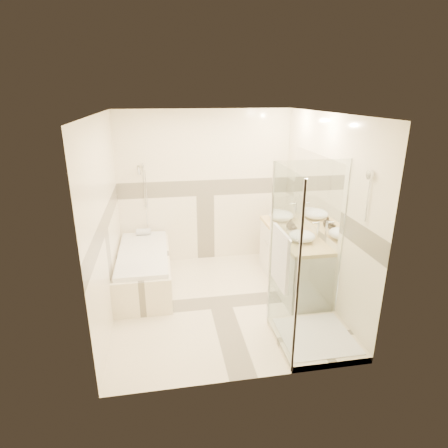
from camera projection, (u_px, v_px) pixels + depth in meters
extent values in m
cube|color=#F2E4C1|center=(220.00, 302.00, 5.16)|extent=(2.80, 3.00, 0.01)
cube|color=white|center=(219.00, 113.00, 4.32)|extent=(2.80, 3.00, 0.01)
cube|color=#F7E9C6|center=(205.00, 188.00, 6.14)|extent=(2.80, 0.01, 2.50)
cube|color=#F7E9C6|center=(246.00, 268.00, 3.34)|extent=(2.80, 0.01, 2.50)
cube|color=#F7E9C6|center=(105.00, 222.00, 4.51)|extent=(0.01, 3.00, 2.50)
cube|color=#F7E9C6|center=(324.00, 210.00, 4.97)|extent=(0.01, 3.00, 2.50)
cube|color=white|center=(315.00, 190.00, 5.18)|extent=(0.01, 1.60, 1.00)
cylinder|color=silver|center=(144.00, 185.00, 5.92)|extent=(0.02, 0.02, 0.70)
cube|color=#F7E9C6|center=(144.00, 271.00, 5.51)|extent=(0.75, 1.70, 0.50)
cube|color=white|center=(143.00, 253.00, 5.42)|extent=(0.69, 1.60, 0.06)
ellipsoid|color=white|center=(143.00, 256.00, 5.44)|extent=(0.56, 1.40, 0.16)
cube|color=white|center=(292.00, 261.00, 5.48)|extent=(0.55, 1.60, 0.80)
cylinder|color=silver|center=(282.00, 265.00, 5.01)|extent=(0.01, 0.24, 0.01)
cylinder|color=silver|center=(266.00, 242.00, 5.76)|extent=(0.01, 0.24, 0.01)
cube|color=#EBC67C|center=(294.00, 234.00, 5.34)|extent=(0.57, 1.62, 0.05)
cube|color=#F7E9C6|center=(316.00, 339.00, 4.32)|extent=(0.90, 0.90, 0.08)
cube|color=white|center=(316.00, 336.00, 4.30)|extent=(0.80, 0.80, 0.01)
cube|color=white|center=(283.00, 263.00, 3.91)|extent=(0.01, 0.90, 2.00)
cube|color=white|center=(307.00, 244.00, 4.40)|extent=(0.90, 0.01, 2.00)
cylinder|color=silver|center=(298.00, 284.00, 3.50)|extent=(0.03, 0.03, 2.00)
cylinder|color=silver|center=(270.00, 247.00, 4.33)|extent=(0.03, 0.03, 2.00)
cylinder|color=silver|center=(343.00, 242.00, 4.48)|extent=(0.03, 0.03, 2.00)
cylinder|color=silver|center=(370.00, 175.00, 3.75)|extent=(0.03, 0.10, 0.10)
cylinder|color=silver|center=(282.00, 231.00, 3.79)|extent=(0.02, 0.60, 0.02)
cube|color=silver|center=(280.00, 258.00, 3.89)|extent=(0.04, 0.48, 0.62)
ellipsoid|color=white|center=(281.00, 216.00, 5.80)|extent=(0.38, 0.38, 0.15)
ellipsoid|color=white|center=(302.00, 236.00, 4.99)|extent=(0.36, 0.36, 0.14)
cylinder|color=silver|center=(296.00, 211.00, 5.81)|extent=(0.03, 0.03, 0.28)
cylinder|color=silver|center=(293.00, 204.00, 5.76)|extent=(0.10, 0.02, 0.02)
cylinder|color=silver|center=(318.00, 231.00, 5.00)|extent=(0.03, 0.03, 0.26)
cylinder|color=silver|center=(316.00, 223.00, 4.96)|extent=(0.09, 0.02, 0.02)
imported|color=black|center=(295.00, 229.00, 5.24)|extent=(0.08, 0.08, 0.15)
imported|color=black|center=(291.00, 224.00, 5.40)|extent=(0.16, 0.16, 0.16)
cube|color=silver|center=(278.00, 214.00, 5.98)|extent=(0.17, 0.27, 0.09)
cylinder|color=silver|center=(143.00, 232.00, 6.01)|extent=(0.23, 0.10, 0.10)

